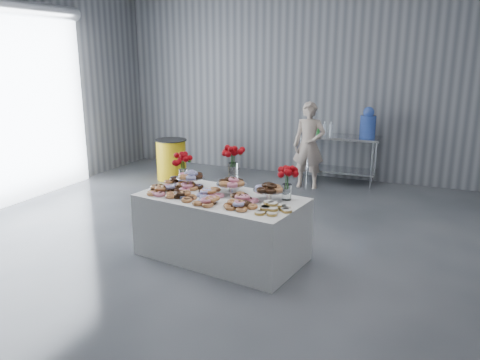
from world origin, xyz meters
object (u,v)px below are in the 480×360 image
(display_table, at_px, (221,227))
(trash_barrel, at_px, (171,159))
(prep_table, at_px, (338,151))
(water_jug, at_px, (368,124))
(person, at_px, (309,145))

(display_table, bearing_deg, trash_barrel, 129.98)
(trash_barrel, bearing_deg, prep_table, 18.00)
(water_jug, bearing_deg, display_table, -105.40)
(person, bearing_deg, trash_barrel, -175.62)
(display_table, bearing_deg, water_jug, 74.60)
(display_table, xyz_separation_m, prep_table, (0.58, 3.91, 0.24))
(display_table, distance_m, prep_table, 3.96)
(display_table, height_order, prep_table, prep_table)
(prep_table, distance_m, water_jug, 0.73)
(prep_table, height_order, trash_barrel, prep_table)
(display_table, distance_m, person, 3.42)
(prep_table, distance_m, trash_barrel, 3.19)
(prep_table, xyz_separation_m, person, (-0.43, -0.52, 0.16))
(display_table, bearing_deg, prep_table, 81.61)
(trash_barrel, bearing_deg, person, 10.24)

